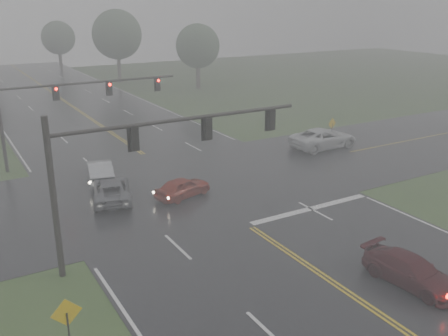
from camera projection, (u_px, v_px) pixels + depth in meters
main_road at (201, 193)px, 32.35m from camera, size 18.00×160.00×0.02m
cross_street at (187, 184)px, 33.99m from camera, size 120.00×14.00×0.02m
stop_bar at (311, 209)px, 29.92m from camera, size 8.50×0.50×0.01m
sedan_maroon at (409, 284)px, 22.00m from camera, size 2.28×4.61×1.29m
sedan_red at (183, 197)px, 31.77m from camera, size 4.07×2.53×1.29m
sedan_silver at (101, 181)px, 34.53m from camera, size 2.47×4.76×1.49m
car_grey at (112, 200)px, 31.26m from camera, size 3.53×5.33×1.36m
pickup_white at (323, 148)px, 42.43m from camera, size 6.04×2.86×1.66m
signal_gantry_near at (137, 154)px, 22.92m from camera, size 12.82×0.32×7.41m
signal_gantry_far at (60, 101)px, 36.97m from camera, size 13.60×0.35×6.81m
sign_diamond_west at (67, 320)px, 16.69m from camera, size 1.05×0.09×2.53m
sign_diamond_east at (332, 127)px, 42.79m from camera, size 0.98×0.25×2.39m
tree_ne_a at (117, 35)px, 74.24m from camera, size 7.35×7.35×10.80m
tree_e_near at (198, 46)px, 69.30m from camera, size 6.12×6.12×8.98m
tree_n_far at (58, 38)px, 88.30m from camera, size 5.88×5.88×8.63m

